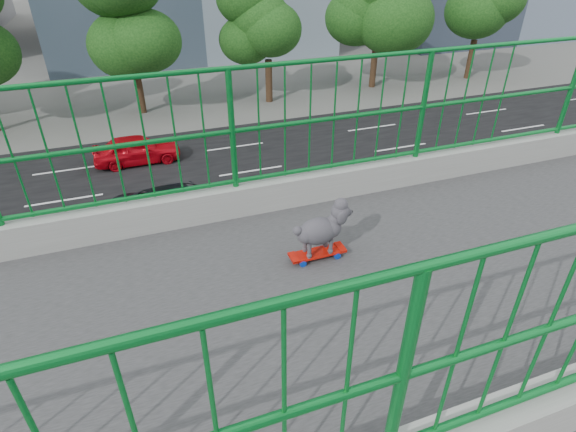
# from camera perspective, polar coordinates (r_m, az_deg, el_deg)

# --- Properties ---
(road) EXTENTS (18.00, 90.00, 0.02)m
(road) POSITION_cam_1_polar(r_m,az_deg,el_deg) (18.25, -26.78, -2.68)
(road) COLOR black
(road) RESTS_ON ground
(street_trees) EXTENTS (5.30, 60.40, 7.26)m
(street_trees) POSITION_cam_1_polar(r_m,az_deg,el_deg) (28.84, -25.46, 19.90)
(street_trees) COLOR black
(street_trees) RESTS_ON ground
(skateboard) EXTENTS (0.15, 0.49, 0.07)m
(skateboard) POSITION_cam_1_polar(r_m,az_deg,el_deg) (3.85, 3.72, -4.73)
(skateboard) COLOR red
(skateboard) RESTS_ON footbridge
(poodle) EXTENTS (0.22, 0.53, 0.44)m
(poodle) POSITION_cam_1_polar(r_m,az_deg,el_deg) (3.71, 4.25, -1.55)
(poodle) COLOR #333035
(poodle) RESTS_ON skateboard
(car_0) EXTENTS (1.63, 4.06, 1.38)m
(car_0) POSITION_cam_1_polar(r_m,az_deg,el_deg) (17.93, 32.56, -2.51)
(car_0) COLOR #A7A7AD
(car_0) RESTS_ON ground
(car_2) EXTENTS (2.58, 5.59, 1.55)m
(car_2) POSITION_cam_1_polar(r_m,az_deg,el_deg) (17.12, -12.85, 1.02)
(car_2) COLOR black
(car_2) RESTS_ON ground
(car_4) EXTENTS (1.60, 3.96, 1.35)m
(car_4) POSITION_cam_1_polar(r_m,az_deg,el_deg) (22.87, -18.49, 7.97)
(car_4) COLOR red
(car_4) RESTS_ON ground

